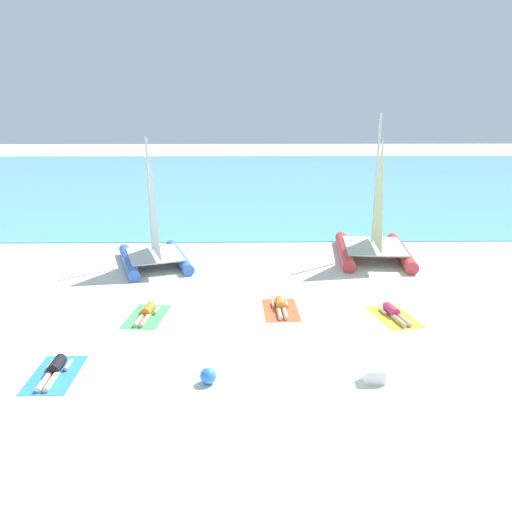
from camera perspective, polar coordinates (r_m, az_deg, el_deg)
ground_plane at (r=23.09m, az=-0.18°, el=0.74°), size 120.00×120.00×0.00m
ocean_water at (r=43.81m, az=-0.51°, el=8.51°), size 120.00×40.00×0.05m
sailboat_blue at (r=21.04m, az=-11.36°, el=0.95°), size 3.62×4.52×5.12m
sailboat_red at (r=22.13m, az=13.14°, el=1.98°), size 3.40×4.88×6.00m
towel_leftmost at (r=13.75m, az=-21.63°, el=-12.26°), size 1.11×1.91×0.01m
sunbather_leftmost at (r=13.74m, az=-21.60°, el=-11.67°), size 0.54×1.56×0.30m
towel_center_left at (r=16.34m, az=-12.17°, el=-6.65°), size 1.31×2.01×0.01m
sunbather_center_left at (r=16.34m, az=-12.13°, el=-6.16°), size 0.59×1.57×0.30m
towel_center_right at (r=16.47m, az=2.80°, el=-6.07°), size 1.18×1.94×0.01m
sunbather_center_right at (r=16.48m, az=2.78°, el=-5.58°), size 0.56×1.56×0.30m
towel_rightmost at (r=16.52m, az=15.24°, el=-6.60°), size 1.47×2.09×0.01m
sunbather_rightmost at (r=16.53m, az=15.16°, el=-6.11°), size 0.72×1.56×0.30m
beach_ball at (r=12.44m, az=-5.37°, el=-13.24°), size 0.40×0.40×0.40m
cooler_box at (r=12.77m, az=13.11°, el=-12.87°), size 0.50×0.36×0.36m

